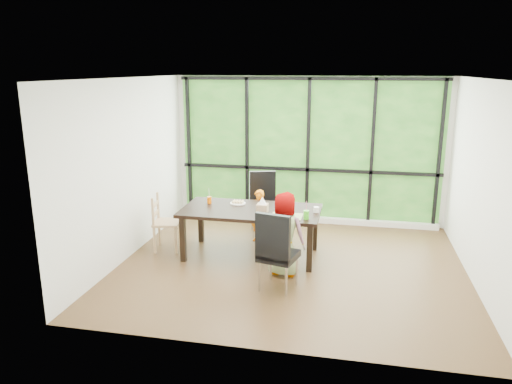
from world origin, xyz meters
TOP-DOWN VIEW (x-y plane):
  - ground at (0.00, 0.00)m, footprint 5.00×5.00m
  - back_wall at (0.00, 2.25)m, footprint 5.00×0.00m
  - foliage_backdrop at (0.00, 2.23)m, footprint 4.80×0.02m
  - window_mullions at (0.00, 2.19)m, footprint 4.80×0.06m
  - window_sill at (0.00, 2.15)m, footprint 4.80×0.12m
  - dining_table at (-0.66, 0.28)m, footprint 2.16×1.20m
  - chair_window_leather at (-0.66, 1.33)m, footprint 0.57×0.57m
  - chair_interior_leather at (-0.06, -0.79)m, footprint 0.55×0.55m
  - chair_end_beech at (-2.03, 0.26)m, footprint 0.47×0.48m
  - child_toddler at (-0.66, 0.92)m, footprint 0.38×0.32m
  - child_older at (-0.04, -0.32)m, footprint 0.64×0.47m
  - placemat at (-0.08, 0.03)m, footprint 0.45×0.33m
  - plate_far at (-0.93, 0.53)m, footprint 0.24×0.24m
  - plate_near at (-0.09, 0.04)m, footprint 0.25×0.25m
  - orange_cup at (-1.38, 0.46)m, footprint 0.07×0.07m
  - green_cup at (0.21, -0.05)m, footprint 0.08×0.08m
  - white_mug at (0.33, 0.31)m, footprint 0.08×0.08m
  - tissue_box at (-0.45, 0.12)m, footprint 0.16×0.16m
  - crepe_rolls_far at (-0.93, 0.53)m, footprint 0.20×0.12m
  - crepe_rolls_near at (-0.09, 0.04)m, footprint 0.10×0.12m
  - straw_white at (-1.38, 0.46)m, footprint 0.01×0.04m
  - straw_pink at (0.21, -0.05)m, footprint 0.01×0.04m
  - tissue at (-0.45, 0.12)m, footprint 0.12×0.12m

SIDE VIEW (x-z plane):
  - ground at x=0.00m, z-range 0.00..0.00m
  - window_sill at x=0.00m, z-range 0.00..0.10m
  - dining_table at x=-0.66m, z-range 0.00..0.75m
  - child_toddler at x=-0.66m, z-range 0.00..0.89m
  - chair_end_beech at x=-2.03m, z-range 0.00..0.90m
  - chair_window_leather at x=-0.66m, z-range 0.00..1.08m
  - chair_interior_leather at x=-0.06m, z-range 0.00..1.08m
  - child_older at x=-0.04m, z-range 0.00..1.19m
  - placemat at x=-0.08m, z-range 0.75..0.76m
  - plate_far at x=-0.93m, z-range 0.75..0.77m
  - plate_near at x=-0.09m, z-range 0.75..0.77m
  - crepe_rolls_far at x=-0.93m, z-range 0.77..0.80m
  - crepe_rolls_near at x=-0.09m, z-range 0.77..0.80m
  - white_mug at x=0.33m, z-range 0.75..0.83m
  - orange_cup at x=-1.38m, z-range 0.75..0.86m
  - green_cup at x=0.21m, z-range 0.75..0.88m
  - tissue_box at x=-0.45m, z-range 0.75..0.89m
  - straw_white at x=-1.38m, z-range 0.80..1.00m
  - straw_pink at x=0.21m, z-range 0.82..1.02m
  - tissue at x=-0.45m, z-range 0.89..1.00m
  - back_wall at x=0.00m, z-range -1.15..3.85m
  - foliage_backdrop at x=0.00m, z-range 0.03..2.67m
  - window_mullions at x=0.00m, z-range 0.03..2.67m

